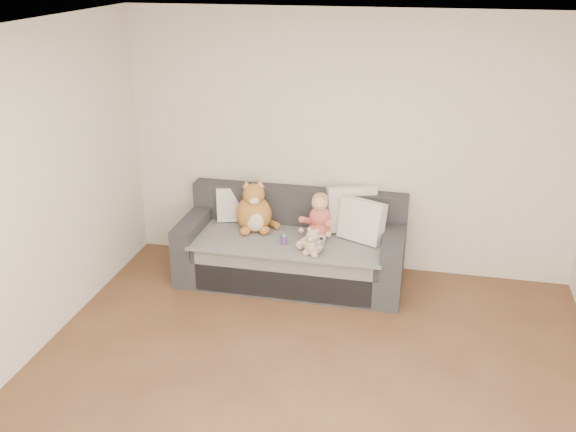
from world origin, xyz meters
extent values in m
plane|color=brown|center=(0.00, 0.00, 0.00)|extent=(5.00, 5.00, 0.00)
plane|color=white|center=(0.00, 0.00, 2.60)|extent=(5.00, 5.00, 0.00)
plane|color=beige|center=(0.00, 2.50, 1.30)|extent=(4.50, 0.00, 4.50)
cube|color=#2C2B30|center=(-0.47, 2.02, 0.15)|extent=(2.20, 0.90, 0.30)
cube|color=#2C2B30|center=(-0.47, 1.99, 0.38)|extent=(1.90, 0.80, 0.15)
cube|color=#2C2B30|center=(-0.47, 2.37, 0.65)|extent=(2.20, 0.20, 0.40)
cube|color=#2C2B30|center=(-1.47, 2.02, 0.45)|extent=(0.20, 0.90, 0.30)
cube|color=#2C2B30|center=(0.53, 2.02, 0.45)|extent=(0.20, 0.90, 0.30)
cube|color=gray|center=(-0.47, 1.97, 0.46)|extent=(1.85, 0.88, 0.02)
cube|color=gray|center=(-0.47, 1.58, 0.23)|extent=(1.70, 0.02, 0.41)
cube|color=silver|center=(-1.13, 2.31, 0.65)|extent=(0.42, 0.28, 0.36)
cube|color=silver|center=(0.08, 2.32, 0.69)|extent=(0.53, 0.36, 0.46)
cube|color=silver|center=(0.21, 2.09, 0.68)|extent=(0.49, 0.37, 0.42)
ellipsoid|color=#DA674D|center=(-0.20, 2.05, 0.56)|extent=(0.22, 0.18, 0.18)
ellipsoid|color=#DA674D|center=(-0.20, 2.06, 0.68)|extent=(0.21, 0.18, 0.23)
ellipsoid|color=#DBAA8C|center=(-0.20, 2.05, 0.84)|extent=(0.16, 0.16, 0.16)
ellipsoid|color=tan|center=(-0.20, 2.07, 0.87)|extent=(0.16, 0.16, 0.13)
cylinder|color=#DA674D|center=(-0.31, 2.01, 0.66)|extent=(0.15, 0.22, 0.14)
cylinder|color=#DA674D|center=(-0.11, 1.98, 0.66)|extent=(0.09, 0.22, 0.14)
ellipsoid|color=#DBAA8C|center=(-0.36, 1.93, 0.59)|extent=(0.05, 0.05, 0.05)
ellipsoid|color=#DBAA8C|center=(-0.09, 1.89, 0.59)|extent=(0.05, 0.05, 0.05)
cylinder|color=#E5B2C6|center=(-0.29, 1.87, 0.51)|extent=(0.16, 0.29, 0.09)
cylinder|color=#E5B2C6|center=(-0.16, 1.86, 0.51)|extent=(0.09, 0.28, 0.09)
ellipsoid|color=#DBAA8C|center=(-0.32, 1.74, 0.51)|extent=(0.06, 0.09, 0.05)
ellipsoid|color=#DBAA8C|center=(-0.17, 1.72, 0.51)|extent=(0.06, 0.09, 0.05)
ellipsoid|color=#AC6826|center=(-0.88, 2.12, 0.64)|extent=(0.36, 0.31, 0.38)
ellipsoid|color=beige|center=(-0.84, 2.00, 0.61)|extent=(0.19, 0.08, 0.21)
ellipsoid|color=#AC6826|center=(-0.87, 2.09, 0.85)|extent=(0.22, 0.22, 0.22)
ellipsoid|color=beige|center=(-0.84, 2.00, 0.82)|extent=(0.10, 0.07, 0.08)
cone|color=#AC6826|center=(-0.94, 2.11, 0.96)|extent=(0.11, 0.11, 0.08)
cone|color=pink|center=(-0.94, 2.09, 0.95)|extent=(0.07, 0.07, 0.05)
cone|color=#AC6826|center=(-0.82, 2.15, 0.96)|extent=(0.11, 0.11, 0.08)
cone|color=pink|center=(-0.81, 2.13, 0.95)|extent=(0.07, 0.07, 0.05)
ellipsoid|color=#AC6826|center=(-0.92, 1.95, 0.52)|extent=(0.10, 0.13, 0.08)
ellipsoid|color=#AC6826|center=(-0.74, 2.01, 0.52)|extent=(0.10, 0.13, 0.08)
cylinder|color=#AC6826|center=(-0.73, 2.22, 0.51)|extent=(0.22, 0.21, 0.09)
ellipsoid|color=tan|center=(-0.19, 1.67, 0.55)|extent=(0.17, 0.14, 0.17)
ellipsoid|color=tan|center=(-0.19, 1.66, 0.66)|extent=(0.12, 0.12, 0.12)
ellipsoid|color=tan|center=(-0.23, 1.68, 0.72)|extent=(0.05, 0.05, 0.05)
ellipsoid|color=tan|center=(-0.15, 1.66, 0.72)|extent=(0.05, 0.05, 0.05)
ellipsoid|color=beige|center=(-0.21, 1.62, 0.65)|extent=(0.05, 0.05, 0.05)
ellipsoid|color=tan|center=(-0.27, 1.68, 0.58)|extent=(0.06, 0.06, 0.06)
ellipsoid|color=tan|center=(-0.13, 1.62, 0.58)|extent=(0.06, 0.06, 0.06)
ellipsoid|color=tan|center=(-0.25, 1.64, 0.50)|extent=(0.07, 0.07, 0.07)
ellipsoid|color=tan|center=(-0.16, 1.61, 0.50)|extent=(0.07, 0.07, 0.07)
ellipsoid|color=white|center=(-0.17, 1.73, 0.54)|extent=(0.15, 0.19, 0.13)
ellipsoid|color=white|center=(-0.14, 1.65, 0.59)|extent=(0.09, 0.09, 0.09)
ellipsoid|color=black|center=(-0.17, 1.65, 0.64)|extent=(0.03, 0.03, 0.03)
ellipsoid|color=black|center=(-0.12, 1.67, 0.64)|extent=(0.03, 0.03, 0.03)
cylinder|color=#6C338D|center=(-0.50, 1.83, 0.52)|extent=(0.08, 0.08, 0.08)
cone|color=#3DA061|center=(-0.50, 1.83, 0.57)|extent=(0.07, 0.07, 0.03)
cylinder|color=#3DA061|center=(-0.54, 1.84, 0.52)|extent=(0.02, 0.02, 0.06)
cylinder|color=#3DA061|center=(-0.46, 1.81, 0.52)|extent=(0.02, 0.02, 0.06)
camera|label=1|loc=(0.74, -3.60, 3.07)|focal=40.00mm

